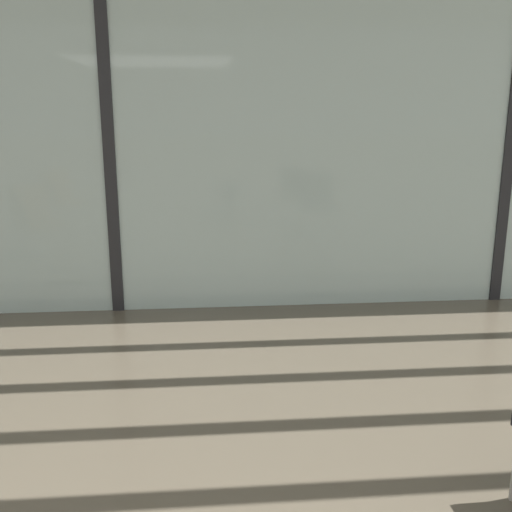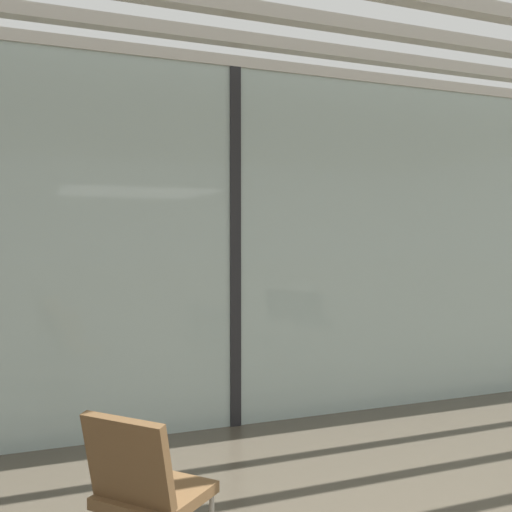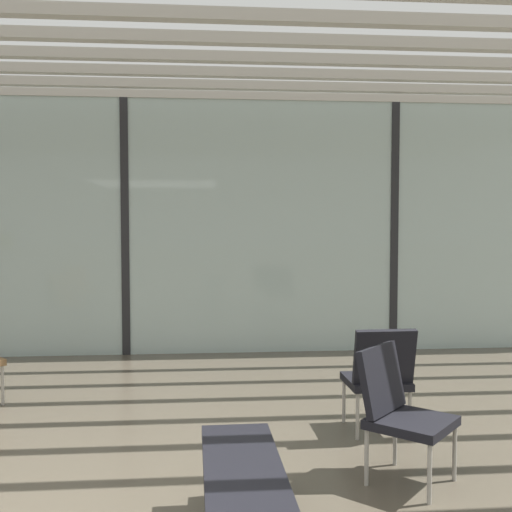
{
  "view_description": "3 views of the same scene",
  "coord_description": "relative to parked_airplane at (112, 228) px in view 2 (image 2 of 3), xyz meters",
  "views": [
    {
      "loc": [
        0.79,
        0.1,
        1.75
      ],
      "look_at": [
        0.99,
        2.4,
        1.17
      ],
      "focal_mm": 41.08,
      "sensor_mm": 36.0,
      "label": 1
    },
    {
      "loc": [
        -1.78,
        0.15,
        1.72
      ],
      "look_at": [
        1.11,
        7.45,
        1.48
      ],
      "focal_mm": 41.13,
      "sensor_mm": 36.0,
      "label": 2
    },
    {
      "loc": [
        0.99,
        -2.62,
        1.69
      ],
      "look_at": [
        1.54,
        3.72,
        1.34
      ],
      "focal_mm": 42.42,
      "sensor_mm": 36.0,
      "label": 3
    }
  ],
  "objects": [
    {
      "name": "window_mullion_1",
      "position": [
        0.35,
        -5.45,
        -0.27
      ],
      "size": [
        0.1,
        0.12,
        3.26
      ],
      "primitive_type": "cube",
      "color": "black",
      "rests_on": "ground"
    },
    {
      "name": "lounge_chair_2",
      "position": [
        -0.88,
        -7.61,
        -1.41
      ],
      "size": [
        0.71,
        0.71,
        0.87
      ],
      "rotation": [
        0.0,
        0.0,
        2.29
      ],
      "color": "brown",
      "rests_on": "ground"
    },
    {
      "name": "parked_airplane",
      "position": [
        0.0,
        0.0,
        0.0
      ],
      "size": [
        12.99,
        3.8,
        3.8
      ],
      "color": "silver",
      "rests_on": "ground"
    },
    {
      "name": "glass_curtain_wall",
      "position": [
        0.35,
        -5.45,
        -0.27
      ],
      "size": [
        14.0,
        0.08,
        3.26
      ],
      "primitive_type": "cube",
      "color": "#A3B7B2",
      "rests_on": "ground"
    }
  ]
}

